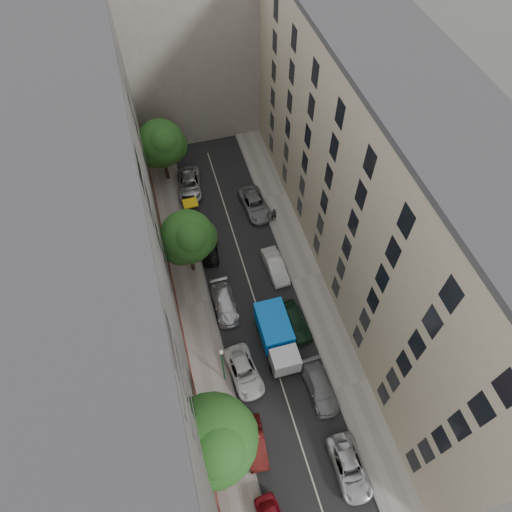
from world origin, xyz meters
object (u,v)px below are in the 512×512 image
object	(u,v)px
car_right_3	(275,266)
tree_far	(162,145)
car_left_2	(244,372)
car_right_1	(320,387)
tree_mid	(189,239)
car_left_6	(190,184)
car_left_1	(255,442)
tarp_truck	(277,337)
car_left_5	(191,209)
pedestrian	(274,215)
tree_near	(214,442)
car_right_2	(296,322)
lamp_post	(222,362)
car_left_4	(210,249)
car_left_3	(225,303)
car_right_4	(255,204)
car_right_0	(349,468)

from	to	relation	value
car_right_3	tree_far	size ratio (longest dim) A/B	0.59
car_left_2	car_right_1	bearing A→B (deg)	-34.39
tree_mid	car_left_6	bearing A→B (deg)	81.40
car_left_1	tree_mid	world-z (taller)	tree_mid
car_left_1	tarp_truck	bearing A→B (deg)	66.05
car_left_5	pedestrian	bearing A→B (deg)	-23.63
car_left_2	tree_mid	distance (m)	12.50
car_left_6	tree_near	bearing A→B (deg)	-88.83
car_right_2	car_right_1	bearing A→B (deg)	-95.49
car_left_1	lamp_post	distance (m)	6.48
car_left_5	lamp_post	xyz separation A→B (m)	(-0.84, -18.73, 3.01)
car_left_4	car_left_6	xyz separation A→B (m)	(-0.29, 9.20, 0.07)
lamp_post	car_right_1	bearing A→B (deg)	-22.66
tarp_truck	lamp_post	size ratio (longest dim) A/B	1.11
car_left_4	car_right_1	bearing A→B (deg)	-62.22
car_left_3	pedestrian	size ratio (longest dim) A/B	2.90
car_left_4	car_left_2	bearing A→B (deg)	-81.34
tarp_truck	car_right_3	bearing A→B (deg)	73.97
car_left_2	car_left_4	size ratio (longest dim) A/B	1.24
car_left_3	car_right_1	bearing A→B (deg)	-60.05
car_right_1	lamp_post	xyz separation A→B (m)	(-7.24, 3.02, 2.94)
car_left_3	tree_near	bearing A→B (deg)	-105.25
tree_far	car_left_6	bearing A→B (deg)	-46.76
car_right_2	car_right_3	bearing A→B (deg)	84.51
car_left_3	pedestrian	bearing A→B (deg)	49.61
car_right_2	car_right_4	bearing A→B (deg)	83.48
car_left_6	tree_far	distance (m)	5.19
tree_mid	car_right_4	bearing A→B (deg)	37.80
car_left_6	pedestrian	xyz separation A→B (m)	(7.59, -6.92, 0.24)
car_right_0	tree_near	bearing A→B (deg)	162.14
car_left_3	tree_mid	bearing A→B (deg)	111.25
lamp_post	pedestrian	world-z (taller)	lamp_post
car_right_0	car_right_3	world-z (taller)	car_right_3
tarp_truck	car_left_3	world-z (taller)	tarp_truck
car_right_1	pedestrian	world-z (taller)	pedestrian
car_left_4	car_right_4	distance (m)	7.33
car_left_5	pedestrian	distance (m)	8.76
car_left_6	car_right_3	distance (m)	14.27
tree_far	car_right_3	bearing A→B (deg)	-62.44
car_right_0	lamp_post	world-z (taller)	lamp_post
car_right_2	car_right_3	xyz separation A→B (m)	(0.00, 6.20, -0.01)
tarp_truck	lamp_post	xyz separation A→B (m)	(-5.04, -1.84, 2.08)
tarp_truck	car_right_2	distance (m)	2.68
car_left_5	tree_far	world-z (taller)	tree_far
car_left_5	tree_mid	xyz separation A→B (m)	(-1.13, -7.24, 4.40)
tree_near	pedestrian	size ratio (longest dim) A/B	5.55
car_right_4	lamp_post	distance (m)	19.29
car_right_0	pedestrian	bearing A→B (deg)	87.04
car_left_2	car_right_0	size ratio (longest dim) A/B	0.99
car_left_4	car_right_2	distance (m)	11.46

